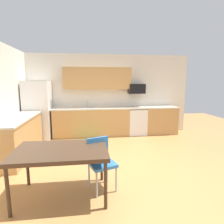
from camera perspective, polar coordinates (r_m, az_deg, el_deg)
ground_plane at (r=4.13m, az=1.82°, el=-16.12°), size 12.00×12.00×0.00m
wall_back at (r=6.38m, az=-1.88°, el=5.49°), size 5.80×0.10×2.70m
cabinet_run_back at (r=6.13m, az=-6.35°, el=-3.23°), size 2.47×0.60×0.90m
cabinet_run_back_right at (r=6.60m, az=14.75°, el=-2.58°), size 1.08×0.60×0.90m
cabinet_run_left at (r=4.98m, az=-27.20°, el=-7.18°), size 0.60×2.00×0.90m
countertop_back at (r=6.07m, az=-1.55°, el=1.22°), size 4.80×0.64×0.04m
countertop_left at (r=4.87m, az=-27.61°, el=-1.86°), size 0.64×2.00×0.04m
upper_cabinets_back at (r=6.12m, az=-4.56°, el=10.46°), size 2.20×0.34×0.70m
refrigerator at (r=6.17m, az=-22.04°, el=0.54°), size 0.76×0.70×1.81m
oven_range at (r=6.34m, az=7.66°, el=-2.79°), size 0.60×0.60×0.91m
microwave at (r=6.30m, az=7.64°, el=7.21°), size 0.54×0.36×0.32m
sink_basin at (r=6.05m, az=-7.53°, el=0.73°), size 0.48×0.40×0.14m
sink_faucet at (r=6.21m, az=-7.56°, el=2.43°), size 0.02×0.02×0.24m
dining_table at (r=2.95m, az=-15.53°, el=-12.24°), size 1.40×0.90×0.77m
chair_near_table at (r=3.15m, az=-3.64°, el=-14.46°), size 0.51×0.51×0.85m
floor_mat at (r=5.62m, az=-7.54°, el=-9.11°), size 0.70×0.50×0.01m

